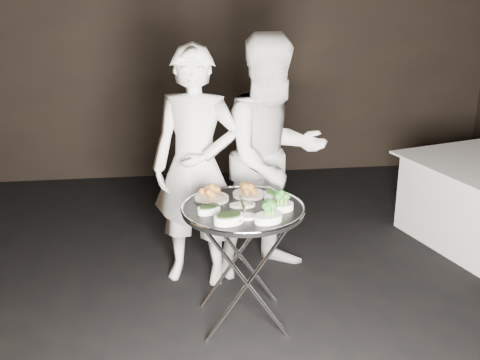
{
  "coord_description": "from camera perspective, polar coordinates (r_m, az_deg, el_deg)",
  "views": [
    {
      "loc": [
        -0.67,
        -3.04,
        2.24
      ],
      "look_at": [
        -0.2,
        0.56,
        0.95
      ],
      "focal_mm": 45.0,
      "sensor_mm": 36.0,
      "label": 1
    }
  ],
  "objects": [
    {
      "name": "asparagus_plate_b",
      "position": [
        3.61,
        0.22,
        -3.35
      ],
      "size": [
        0.2,
        0.14,
        0.04
      ],
      "rotation": [
        0.0,
        0.0,
        -0.26
      ],
      "color": "white",
      "rests_on": "serving_tray"
    },
    {
      "name": "serving_utensils",
      "position": [
        3.81,
        0.41,
        -1.5
      ],
      "size": [
        0.58,
        0.45,
        0.01
      ],
      "color": "silver",
      "rests_on": "serving_tray"
    },
    {
      "name": "waiter_left",
      "position": [
        4.33,
        -4.22,
        1.18
      ],
      "size": [
        0.74,
        0.6,
        1.76
      ],
      "primitive_type": "imported",
      "rotation": [
        0.0,
        0.0,
        -0.31
      ],
      "color": "white",
      "rests_on": "floor"
    },
    {
      "name": "waiter_right",
      "position": [
        4.45,
        3.15,
        2.12
      ],
      "size": [
        1.07,
        0.95,
        1.82
      ],
      "primitive_type": "imported",
      "rotation": [
        0.0,
        0.0,
        0.35
      ],
      "color": "white",
      "rests_on": "floor"
    },
    {
      "name": "asparagus_plate_a",
      "position": [
        3.78,
        0.23,
        -2.31
      ],
      "size": [
        0.17,
        0.09,
        0.03
      ],
      "rotation": [
        0.0,
        0.0,
        -0.02
      ],
      "color": "white",
      "rests_on": "serving_tray"
    },
    {
      "name": "spinach_bowl_a",
      "position": [
        3.68,
        -2.94,
        -2.71
      ],
      "size": [
        0.18,
        0.15,
        0.06
      ],
      "rotation": [
        0.0,
        0.0,
        0.44
      ],
      "color": "white",
      "rests_on": "serving_tray"
    },
    {
      "name": "spinach_bowl_b",
      "position": [
        3.53,
        -1.07,
        -3.57
      ],
      "size": [
        0.21,
        0.17,
        0.08
      ],
      "rotation": [
        0.0,
        0.0,
        0.31
      ],
      "color": "white",
      "rests_on": "serving_tray"
    },
    {
      "name": "floor",
      "position": [
        3.85,
        4.2,
        -16.55
      ],
      "size": [
        6.0,
        7.0,
        0.05
      ],
      "primitive_type": "cube",
      "color": "black",
      "rests_on": "ground"
    },
    {
      "name": "wall_back",
      "position": [
        6.64,
        -1.62,
        13.12
      ],
      "size": [
        6.0,
        0.05,
        3.0
      ],
      "primitive_type": "cube",
      "color": "black",
      "rests_on": "floor"
    },
    {
      "name": "potato_plate_a",
      "position": [
        3.88,
        -2.71,
        -1.4
      ],
      "size": [
        0.23,
        0.23,
        0.08
      ],
      "rotation": [
        0.0,
        0.0,
        -0.39
      ],
      "color": "beige",
      "rests_on": "serving_tray"
    },
    {
      "name": "broccoli_bowl_b",
      "position": [
        3.55,
        2.7,
        -3.47
      ],
      "size": [
        0.21,
        0.18,
        0.07
      ],
      "rotation": [
        0.0,
        0.0,
        0.36
      ],
      "color": "white",
      "rests_on": "serving_tray"
    },
    {
      "name": "broccoli_bowl_a",
      "position": [
        3.73,
        3.87,
        -2.38
      ],
      "size": [
        0.18,
        0.14,
        0.07
      ],
      "rotation": [
        0.0,
        0.0,
        0.15
      ],
      "color": "white",
      "rests_on": "serving_tray"
    },
    {
      "name": "tray_stand",
      "position": [
        3.92,
        0.28,
        -7.65
      ],
      "size": [
        0.55,
        0.46,
        0.8
      ],
      "rotation": [
        0.0,
        0.0,
        0.0
      ],
      "color": "silver",
      "rests_on": "floor"
    },
    {
      "name": "potato_plate_b",
      "position": [
        3.95,
        0.82,
        -1.02
      ],
      "size": [
        0.21,
        0.21,
        0.08
      ],
      "rotation": [
        0.0,
        0.0,
        -0.07
      ],
      "color": "beige",
      "rests_on": "serving_tray"
    },
    {
      "name": "greens_bowl",
      "position": [
        3.89,
        3.21,
        -1.35
      ],
      "size": [
        0.13,
        0.13,
        0.07
      ],
      "rotation": [
        0.0,
        0.0,
        0.07
      ],
      "color": "white",
      "rests_on": "serving_tray"
    },
    {
      "name": "serving_tray",
      "position": [
        3.77,
        0.29,
        -2.78
      ],
      "size": [
        0.78,
        0.78,
        0.04
      ],
      "color": "black",
      "rests_on": "tray_stand"
    }
  ]
}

